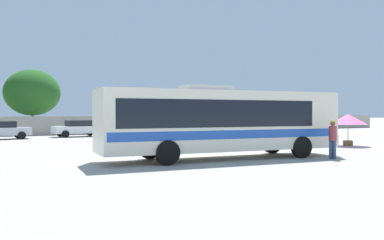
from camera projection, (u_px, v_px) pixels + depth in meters
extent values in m
plane|color=#A3A099|center=(157.00, 144.00, 28.37)|extent=(300.00, 300.00, 0.00)
cube|color=#9E998C|center=(102.00, 125.00, 41.48)|extent=(80.00, 0.30, 1.85)
cube|color=silver|center=(223.00, 120.00, 19.06)|extent=(11.87, 3.33, 2.75)
cube|color=black|center=(212.00, 113.00, 18.82)|extent=(9.76, 3.22, 1.21)
cube|color=#2351B2|center=(223.00, 133.00, 19.07)|extent=(11.63, 3.33, 0.38)
cube|color=#19212D|center=(321.00, 110.00, 21.38)|extent=(0.19, 2.29, 1.43)
cube|color=#2351B2|center=(321.00, 139.00, 21.41)|extent=(0.23, 2.50, 0.66)
cube|color=#B2B2B2|center=(206.00, 88.00, 18.68)|extent=(2.29, 1.55, 0.24)
cylinder|color=black|center=(272.00, 144.00, 21.65)|extent=(1.06, 0.37, 1.04)
cylinder|color=black|center=(301.00, 147.00, 19.40)|extent=(1.06, 0.37, 1.04)
cylinder|color=black|center=(150.00, 148.00, 18.92)|extent=(1.06, 0.37, 1.04)
cylinder|color=black|center=(167.00, 153.00, 16.67)|extent=(1.06, 0.37, 1.04)
cylinder|color=#33476B|center=(331.00, 150.00, 19.02)|extent=(0.16, 0.16, 0.87)
cylinder|color=#33476B|center=(334.00, 150.00, 18.94)|extent=(0.16, 0.16, 0.87)
cylinder|color=#99383D|center=(333.00, 133.00, 18.97)|extent=(0.50, 0.50, 0.69)
sphere|color=brown|center=(333.00, 124.00, 18.96)|extent=(0.23, 0.23, 0.23)
cylinder|color=yellow|center=(333.00, 121.00, 18.96)|extent=(0.25, 0.25, 0.07)
cylinder|color=gray|center=(348.00, 130.00, 26.50)|extent=(0.05, 0.05, 2.04)
cone|color=pink|center=(348.00, 119.00, 26.49)|extent=(2.43, 2.43, 0.67)
cube|color=brown|center=(348.00, 143.00, 26.52)|extent=(0.49, 0.49, 0.36)
cube|color=#B7BABF|center=(3.00, 131.00, 33.25)|extent=(4.35, 2.20, 0.65)
cube|color=black|center=(0.00, 124.00, 33.13)|extent=(2.46, 1.87, 0.53)
cylinder|color=black|center=(18.00, 134.00, 34.70)|extent=(0.66, 0.28, 0.64)
cylinder|color=black|center=(22.00, 135.00, 33.22)|extent=(0.66, 0.28, 0.64)
cube|color=silver|center=(78.00, 130.00, 36.90)|extent=(4.58, 2.17, 0.65)
cube|color=black|center=(80.00, 123.00, 37.01)|extent=(2.57, 1.86, 0.53)
cylinder|color=black|center=(65.00, 134.00, 35.43)|extent=(0.66, 0.27, 0.64)
cylinder|color=black|center=(60.00, 133.00, 36.92)|extent=(0.66, 0.27, 0.64)
cylinder|color=black|center=(96.00, 133.00, 36.89)|extent=(0.66, 0.27, 0.64)
cylinder|color=black|center=(90.00, 132.00, 38.39)|extent=(0.66, 0.27, 0.64)
cube|color=silver|center=(144.00, 129.00, 39.48)|extent=(4.51, 1.99, 0.61)
cube|color=black|center=(142.00, 123.00, 39.36)|extent=(2.51, 1.76, 0.50)
cylinder|color=black|center=(153.00, 131.00, 40.93)|extent=(0.65, 0.25, 0.64)
cylinder|color=black|center=(161.00, 132.00, 39.40)|extent=(0.65, 0.25, 0.64)
cylinder|color=black|center=(128.00, 132.00, 39.57)|extent=(0.65, 0.25, 0.64)
cylinder|color=black|center=(134.00, 133.00, 38.04)|extent=(0.65, 0.25, 0.64)
cube|color=slate|center=(194.00, 128.00, 42.03)|extent=(4.58, 1.98, 0.63)
cube|color=black|center=(196.00, 122.00, 42.11)|extent=(2.55, 1.76, 0.51)
cylinder|color=black|center=(185.00, 131.00, 40.65)|extent=(0.65, 0.25, 0.64)
cylinder|color=black|center=(179.00, 131.00, 42.25)|extent=(0.65, 0.25, 0.64)
cylinder|color=black|center=(210.00, 131.00, 41.82)|extent=(0.65, 0.25, 0.64)
cylinder|color=black|center=(203.00, 130.00, 43.42)|extent=(0.65, 0.25, 0.64)
cylinder|color=brown|center=(32.00, 122.00, 44.19)|extent=(0.32, 0.32, 2.33)
ellipsoid|color=#23561E|center=(32.00, 93.00, 44.14)|extent=(5.94, 5.94, 5.05)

